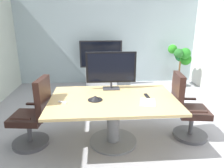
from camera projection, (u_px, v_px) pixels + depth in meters
ground_plane at (118, 135)px, 3.58m from camera, size 7.42×7.42×0.00m
wall_back_glass_partition at (108, 39)px, 6.23m from camera, size 5.37×0.10×2.66m
conference_table at (113, 109)px, 3.23m from camera, size 1.91×1.26×0.75m
office_chair_left at (34, 118)px, 3.20m from camera, size 0.62×0.60×1.09m
office_chair_right at (187, 112)px, 3.42m from camera, size 0.62×0.60×1.09m
tv_monitor at (111, 68)px, 3.50m from camera, size 0.84×0.18×0.64m
wall_display_unit at (101, 71)px, 6.15m from camera, size 1.20×0.36×1.31m
potted_plant at (181, 61)px, 5.97m from camera, size 0.66×0.68×1.20m
conference_phone at (95, 98)px, 3.10m from camera, size 0.22×0.22×0.07m
remote_control at (147, 96)px, 3.25m from camera, size 0.06×0.17×0.02m
whiteboard_marker at (62, 102)px, 3.01m from camera, size 0.13×0.08×0.02m
paper_notepad at (148, 102)px, 3.03m from camera, size 0.27×0.34×0.01m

